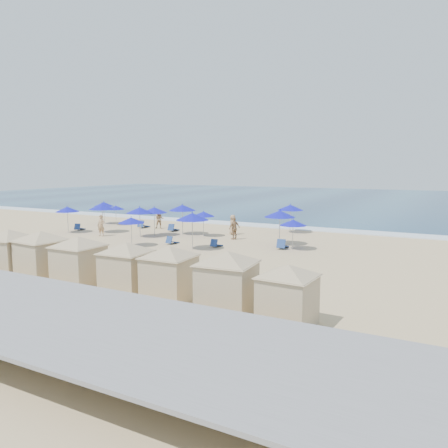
% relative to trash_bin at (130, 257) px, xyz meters
% --- Properties ---
extents(ground, '(160.00, 160.00, 0.00)m').
position_rel_trash_bin_xyz_m(ground, '(-0.89, 4.01, -0.37)').
color(ground, tan).
rests_on(ground, ground).
extents(ocean, '(160.00, 80.00, 0.06)m').
position_rel_trash_bin_xyz_m(ocean, '(-0.89, 59.01, -0.34)').
color(ocean, navy).
rests_on(ocean, ground).
extents(surf_line, '(160.00, 2.50, 0.08)m').
position_rel_trash_bin_xyz_m(surf_line, '(-0.89, 19.51, -0.33)').
color(surf_line, white).
rests_on(surf_line, ground).
extents(trash_bin, '(0.91, 0.91, 0.73)m').
position_rel_trash_bin_xyz_m(trash_bin, '(0.00, 0.00, 0.00)').
color(trash_bin, black).
rests_on(trash_bin, ground).
extents(cabana_0, '(4.40, 4.40, 2.77)m').
position_rel_trash_bin_xyz_m(cabana_0, '(-3.69, -5.46, 1.22)').
color(cabana_0, '#C8B189').
rests_on(cabana_0, ground).
extents(cabana_1, '(4.49, 4.49, 2.83)m').
position_rel_trash_bin_xyz_m(cabana_1, '(-1.36, -5.28, 1.25)').
color(cabana_1, '#C8B189').
rests_on(cabana_1, ground).
extents(cabana_2, '(4.37, 4.37, 2.74)m').
position_rel_trash_bin_xyz_m(cabana_2, '(1.31, -5.28, 1.20)').
color(cabana_2, '#C8B189').
rests_on(cabana_2, ground).
extents(cabana_3, '(4.21, 4.21, 2.65)m').
position_rel_trash_bin_xyz_m(cabana_3, '(4.20, -5.10, 1.15)').
color(cabana_3, '#C8B189').
rests_on(cabana_3, ground).
extents(cabana_4, '(4.27, 4.27, 2.68)m').
position_rel_trash_bin_xyz_m(cabana_4, '(6.59, -5.06, 1.17)').
color(cabana_4, '#C8B189').
rests_on(cabana_4, ground).
extents(cabana_5, '(4.46, 4.46, 2.81)m').
position_rel_trash_bin_xyz_m(cabana_5, '(9.65, -5.39, 1.24)').
color(cabana_5, '#C8B189').
rests_on(cabana_5, ground).
extents(cabana_6, '(4.05, 4.05, 2.54)m').
position_rel_trash_bin_xyz_m(cabana_6, '(12.26, -5.53, 1.09)').
color(cabana_6, '#C8B189').
rests_on(cabana_6, ground).
extents(umbrella_0, '(2.06, 2.06, 2.34)m').
position_rel_trash_bin_xyz_m(umbrella_0, '(-14.69, 13.25, 1.66)').
color(umbrella_0, '#A5A8AD').
rests_on(umbrella_0, ground).
extents(umbrella_1, '(2.38, 2.38, 2.70)m').
position_rel_trash_bin_xyz_m(umbrella_1, '(-10.48, 8.64, 1.98)').
color(umbrella_1, '#A5A8AD').
rests_on(umbrella_1, ground).
extents(umbrella_2, '(1.79, 1.79, 2.03)m').
position_rel_trash_bin_xyz_m(umbrella_2, '(-13.01, 13.18, 1.40)').
color(umbrella_2, '#A5A8AD').
rests_on(umbrella_2, ground).
extents(umbrella_3, '(2.23, 2.23, 2.54)m').
position_rel_trash_bin_xyz_m(umbrella_3, '(-5.24, 9.38, 1.84)').
color(umbrella_3, '#A5A8AD').
rests_on(umbrella_3, ground).
extents(umbrella_4, '(2.38, 2.38, 2.71)m').
position_rel_trash_bin_xyz_m(umbrella_4, '(-3.49, 11.08, 1.98)').
color(umbrella_4, '#A5A8AD').
rests_on(umbrella_4, ground).
extents(umbrella_5, '(2.29, 2.29, 2.61)m').
position_rel_trash_bin_xyz_m(umbrella_5, '(-5.86, 8.20, 1.90)').
color(umbrella_5, '#A5A8AD').
rests_on(umbrella_5, ground).
extents(umbrella_6, '(1.97, 1.97, 2.24)m').
position_rel_trash_bin_xyz_m(umbrella_6, '(-3.65, 4.51, 1.57)').
color(umbrella_6, '#A5A8AD').
rests_on(umbrella_6, ground).
extents(umbrella_7, '(1.94, 1.94, 2.20)m').
position_rel_trash_bin_xyz_m(umbrella_7, '(-1.34, 11.04, 1.54)').
color(umbrella_7, '#A5A8AD').
rests_on(umbrella_7, ground).
extents(umbrella_8, '(2.39, 2.39, 2.72)m').
position_rel_trash_bin_xyz_m(umbrella_8, '(1.02, 5.59, 1.99)').
color(umbrella_8, '#A5A8AD').
rests_on(umbrella_8, ground).
extents(umbrella_9, '(2.31, 2.31, 2.62)m').
position_rel_trash_bin_xyz_m(umbrella_9, '(4.44, 16.48, 1.91)').
color(umbrella_9, '#A5A8AD').
rests_on(umbrella_9, ground).
extents(umbrella_10, '(2.39, 2.39, 2.71)m').
position_rel_trash_bin_xyz_m(umbrella_10, '(5.81, 10.33, 1.99)').
color(umbrella_10, '#A5A8AD').
rests_on(umbrella_10, ground).
extents(umbrella_11, '(1.97, 1.97, 2.24)m').
position_rel_trash_bin_xyz_m(umbrella_11, '(7.36, 8.91, 1.58)').
color(umbrella_11, '#A5A8AD').
rests_on(umbrella_11, ground).
extents(umbrella_12, '(2.13, 2.13, 2.43)m').
position_rel_trash_bin_xyz_m(umbrella_12, '(-13.18, 7.10, 1.74)').
color(umbrella_12, '#A5A8AD').
rests_on(umbrella_12, ground).
extents(beach_chair_0, '(0.88, 1.33, 0.67)m').
position_rel_trash_bin_xyz_m(beach_chair_0, '(-13.38, 8.57, -0.13)').
color(beach_chair_0, navy).
rests_on(beach_chair_0, ground).
extents(beach_chair_1, '(0.75, 1.45, 0.77)m').
position_rel_trash_bin_xyz_m(beach_chair_1, '(-9.21, 12.72, -0.10)').
color(beach_chair_1, navy).
rests_on(beach_chair_1, ground).
extents(beach_chair_2, '(0.72, 1.37, 0.72)m').
position_rel_trash_bin_xyz_m(beach_chair_2, '(-5.32, 12.21, -0.12)').
color(beach_chair_2, navy).
rests_on(beach_chair_2, ground).
extents(beach_chair_3, '(0.56, 1.18, 0.64)m').
position_rel_trash_bin_xyz_m(beach_chair_3, '(-1.56, 6.66, -0.15)').
color(beach_chair_3, navy).
rests_on(beach_chair_3, ground).
extents(beach_chair_4, '(0.58, 1.20, 0.65)m').
position_rel_trash_bin_xyz_m(beach_chair_4, '(2.08, 7.11, -0.14)').
color(beach_chair_4, navy).
rests_on(beach_chair_4, ground).
extents(beach_chair_5, '(0.76, 1.44, 0.76)m').
position_rel_trash_bin_xyz_m(beach_chair_5, '(6.61, 8.83, -0.10)').
color(beach_chair_5, navy).
rests_on(beach_chair_5, ground).
extents(beachgoer_0, '(0.73, 0.54, 1.83)m').
position_rel_trash_bin_xyz_m(beachgoer_0, '(-9.06, 6.98, 0.55)').
color(beachgoer_0, tan).
rests_on(beachgoer_0, ground).
extents(beachgoer_1, '(1.11, 1.03, 1.82)m').
position_rel_trash_bin_xyz_m(beachgoer_1, '(-7.48, 13.06, 0.54)').
color(beachgoer_1, tan).
rests_on(beachgoer_1, ground).
extents(beachgoer_2, '(0.85, 1.17, 1.84)m').
position_rel_trash_bin_xyz_m(beachgoer_2, '(1.71, 10.85, 0.55)').
color(beachgoer_2, tan).
rests_on(beachgoer_2, ground).
extents(beachgoer_3, '(0.90, 1.01, 1.74)m').
position_rel_trash_bin_xyz_m(beachgoer_3, '(0.42, 13.06, 0.50)').
color(beachgoer_3, tan).
rests_on(beachgoer_3, ground).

